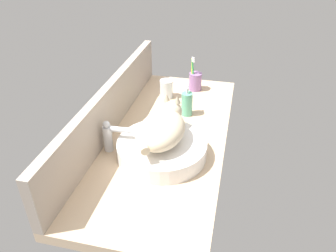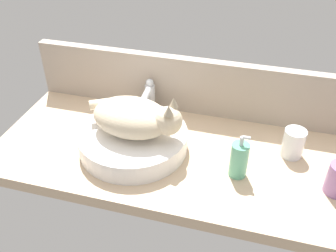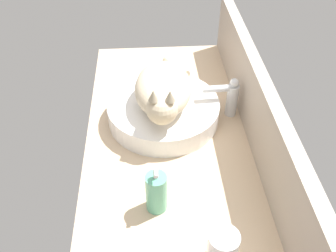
% 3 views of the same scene
% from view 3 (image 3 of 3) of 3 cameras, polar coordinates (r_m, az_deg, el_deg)
% --- Properties ---
extents(ground_plane, '(1.20, 0.52, 0.04)m').
position_cam_3_polar(ground_plane, '(1.11, 0.94, -4.61)').
color(ground_plane, '#D1B28E').
extents(backsplash_panel, '(1.20, 0.04, 0.21)m').
position_cam_3_polar(backsplash_panel, '(1.06, 14.17, 0.81)').
color(backsplash_panel, '#AD9E8E').
rests_on(backsplash_panel, ground_plane).
extents(sink_basin, '(0.35, 0.35, 0.07)m').
position_cam_3_polar(sink_basin, '(1.18, -0.70, 2.33)').
color(sink_basin, white).
rests_on(sink_basin, ground_plane).
extents(cat, '(0.32, 0.19, 0.14)m').
position_cam_3_polar(cat, '(1.11, -0.72, 5.49)').
color(cat, beige).
rests_on(cat, sink_basin).
extents(faucet, '(0.04, 0.12, 0.14)m').
position_cam_3_polar(faucet, '(1.19, 9.28, 4.54)').
color(faucet, silver).
rests_on(faucet, ground_plane).
extents(soap_dispenser, '(0.05, 0.05, 0.15)m').
position_cam_3_polar(soap_dispenser, '(0.92, -1.78, -10.04)').
color(soap_dispenser, '#60B793').
rests_on(soap_dispenser, ground_plane).
extents(water_glass, '(0.07, 0.07, 0.09)m').
position_cam_3_polar(water_glass, '(0.86, 8.25, -18.23)').
color(water_glass, white).
rests_on(water_glass, ground_plane).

